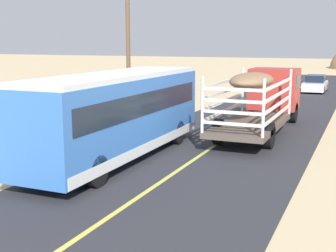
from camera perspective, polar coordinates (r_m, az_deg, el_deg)
The scene contains 5 objects.
livestock_truck at distance 23.73m, azimuth 12.09°, elevation 3.99°, with size 2.53×9.70×3.02m.
bus at distance 17.12m, azimuth -6.36°, elevation 1.57°, with size 2.54×10.00×3.21m.
car_far at distance 42.21m, azimuth 17.82°, elevation 4.97°, with size 1.80×4.40×1.46m.
power_pole_mid at distance 26.61m, azimuth -5.00°, elevation 11.12°, with size 2.20×0.24×8.79m.
boulder_near_shoulder at distance 41.61m, azimuth -14.59°, elevation 4.54°, with size 0.71×0.82×0.62m, color #84705B.
Camera 1 is at (5.71, -3.14, 4.38)m, focal length 49.10 mm.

